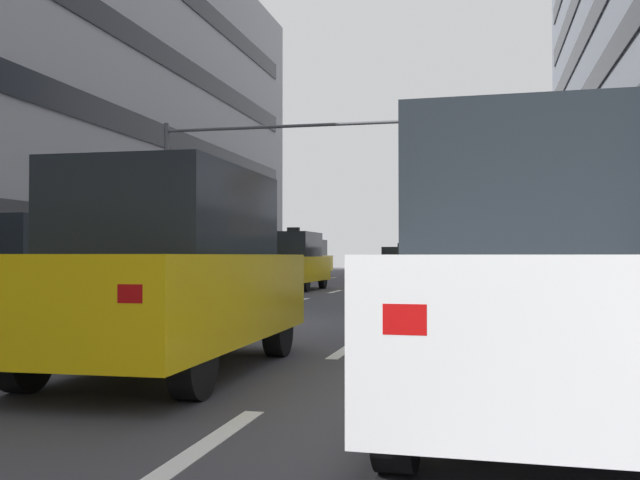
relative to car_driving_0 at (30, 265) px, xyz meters
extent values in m
plane|color=#38383D|center=(4.69, -1.48, -1.05)|extent=(120.00, 120.00, 0.00)
cube|color=silver|center=(1.47, 0.52, -1.05)|extent=(0.16, 2.00, 0.01)
cube|color=silver|center=(1.47, 5.52, -1.05)|extent=(0.16, 2.00, 0.01)
cube|color=silver|center=(1.47, 10.52, -1.05)|extent=(0.16, 2.00, 0.01)
cube|color=silver|center=(1.47, 15.52, -1.05)|extent=(0.16, 2.00, 0.01)
cube|color=silver|center=(1.47, 20.52, -1.05)|extent=(0.16, 2.00, 0.01)
cube|color=silver|center=(1.47, 25.52, -1.05)|extent=(0.16, 2.00, 0.01)
cube|color=silver|center=(1.47, 30.52, -1.05)|extent=(0.16, 2.00, 0.01)
cube|color=silver|center=(4.69, -4.48, -1.05)|extent=(0.16, 2.00, 0.01)
cube|color=silver|center=(4.69, 0.52, -1.05)|extent=(0.16, 2.00, 0.01)
cube|color=silver|center=(4.69, 5.52, -1.05)|extent=(0.16, 2.00, 0.01)
cube|color=silver|center=(4.69, 10.52, -1.05)|extent=(0.16, 2.00, 0.01)
cube|color=silver|center=(4.69, 15.52, -1.05)|extent=(0.16, 2.00, 0.01)
cube|color=silver|center=(4.69, 20.52, -1.05)|extent=(0.16, 2.00, 0.01)
cube|color=silver|center=(4.69, 25.52, -1.05)|extent=(0.16, 2.00, 0.01)
cube|color=silver|center=(4.69, 30.52, -1.05)|extent=(0.16, 2.00, 0.01)
cube|color=silver|center=(7.91, -9.48, -1.05)|extent=(0.16, 2.00, 0.01)
cube|color=silver|center=(7.91, -4.48, -1.05)|extent=(0.16, 2.00, 0.01)
cube|color=silver|center=(7.91, 0.52, -1.05)|extent=(0.16, 2.00, 0.01)
cube|color=silver|center=(7.91, 5.52, -1.05)|extent=(0.16, 2.00, 0.01)
cube|color=silver|center=(7.91, 10.52, -1.05)|extent=(0.16, 2.00, 0.01)
cube|color=silver|center=(7.91, 15.52, -1.05)|extent=(0.16, 2.00, 0.01)
cube|color=silver|center=(7.91, 20.52, -1.05)|extent=(0.16, 2.00, 0.01)
cube|color=silver|center=(7.91, 25.52, -1.05)|extent=(0.16, 2.00, 0.01)
cube|color=silver|center=(7.91, 30.52, -1.05)|extent=(0.16, 2.00, 0.01)
cylinder|color=black|center=(-0.75, 1.36, -0.73)|extent=(0.24, 0.66, 0.66)
cylinder|color=black|center=(0.83, 1.32, -0.73)|extent=(0.24, 0.66, 0.66)
cylinder|color=black|center=(0.75, -1.36, -0.73)|extent=(0.24, 0.66, 0.66)
cube|color=black|center=(0.00, 0.00, -0.28)|extent=(1.96, 4.43, 0.89)
cube|color=black|center=(0.00, 0.00, 0.62)|extent=(1.67, 2.63, 0.89)
cube|color=white|center=(-0.58, 2.16, -0.12)|extent=(0.20, 0.09, 0.14)
cube|color=white|center=(0.70, 2.13, -0.12)|extent=(0.20, 0.09, 0.14)
cylinder|color=black|center=(5.56, -5.39, -0.71)|extent=(0.24, 0.68, 0.68)
cylinder|color=black|center=(7.20, -5.37, -0.71)|extent=(0.24, 0.68, 0.68)
cylinder|color=black|center=(5.59, -8.17, -0.71)|extent=(0.24, 0.68, 0.68)
cylinder|color=black|center=(7.24, -8.15, -0.71)|extent=(0.24, 0.68, 0.68)
cube|color=yellow|center=(6.40, -6.77, -0.25)|extent=(1.96, 4.56, 0.93)
cube|color=black|center=(6.40, -6.77, 0.68)|extent=(1.68, 2.70, 0.93)
cube|color=white|center=(5.71, -4.55, -0.09)|extent=(0.21, 0.09, 0.14)
cube|color=white|center=(7.03, -4.54, -0.09)|extent=(0.21, 0.09, 0.14)
cube|color=red|center=(7.09, -8.99, -0.09)|extent=(0.21, 0.09, 0.14)
cube|color=black|center=(6.40, -6.77, 1.23)|extent=(0.46, 0.21, 0.19)
cylinder|color=black|center=(5.47, 19.87, -0.73)|extent=(0.25, 0.66, 0.65)
cylinder|color=black|center=(7.05, 19.79, -0.73)|extent=(0.25, 0.66, 0.65)
cylinder|color=black|center=(5.34, 17.21, -0.73)|extent=(0.25, 0.66, 0.65)
cylinder|color=black|center=(6.92, 17.13, -0.73)|extent=(0.25, 0.66, 0.65)
cube|color=yellow|center=(6.19, 18.50, -0.41)|extent=(2.03, 4.43, 0.63)
cube|color=black|center=(6.18, 18.30, 0.24)|extent=(1.67, 1.95, 0.67)
cube|color=white|center=(5.66, 20.66, -0.30)|extent=(0.20, 0.09, 0.14)
cube|color=red|center=(5.45, 16.40, -0.30)|extent=(0.20, 0.09, 0.14)
cube|color=white|center=(6.93, 20.60, -0.30)|extent=(0.20, 0.09, 0.14)
cube|color=red|center=(6.72, 16.34, -0.30)|extent=(0.20, 0.09, 0.14)
cube|color=black|center=(6.18, 18.30, 0.66)|extent=(0.44, 0.22, 0.18)
cylinder|color=black|center=(2.19, 12.71, -0.73)|extent=(0.22, 0.65, 0.65)
cylinder|color=black|center=(3.76, 12.70, -0.73)|extent=(0.22, 0.65, 0.65)
cylinder|color=black|center=(2.16, 10.05, -0.73)|extent=(0.22, 0.65, 0.65)
cylinder|color=black|center=(3.73, 10.04, -0.73)|extent=(0.22, 0.65, 0.65)
cube|color=yellow|center=(2.96, 11.37, -0.29)|extent=(1.86, 4.35, 0.89)
cube|color=black|center=(2.96, 11.37, 0.60)|extent=(1.60, 2.58, 0.89)
cube|color=white|center=(2.35, 13.51, -0.13)|extent=(0.20, 0.08, 0.14)
cube|color=red|center=(2.30, 9.25, -0.13)|extent=(0.20, 0.08, 0.14)
cube|color=white|center=(3.62, 13.49, -0.13)|extent=(0.20, 0.08, 0.14)
cube|color=red|center=(3.57, 9.24, -0.13)|extent=(0.20, 0.08, 0.14)
cube|color=black|center=(2.96, 11.37, 1.13)|extent=(0.44, 0.20, 0.18)
cylinder|color=black|center=(-0.95, 27.94, -0.72)|extent=(0.25, 0.68, 0.67)
cylinder|color=black|center=(0.68, 27.87, -0.72)|extent=(0.25, 0.68, 0.67)
cylinder|color=black|center=(-1.06, 25.19, -0.72)|extent=(0.25, 0.68, 0.67)
cylinder|color=black|center=(0.57, 25.13, -0.72)|extent=(0.25, 0.68, 0.67)
cube|color=yellow|center=(-0.19, 26.53, -0.26)|extent=(2.05, 4.55, 0.92)
cube|color=black|center=(-0.19, 26.53, 0.66)|extent=(1.73, 2.71, 0.92)
cube|color=white|center=(-0.76, 28.75, -0.10)|extent=(0.21, 0.09, 0.14)
cube|color=red|center=(-0.93, 24.36, -0.10)|extent=(0.21, 0.09, 0.14)
cube|color=white|center=(0.55, 28.70, -0.10)|extent=(0.21, 0.09, 0.14)
cube|color=red|center=(0.38, 24.31, -0.10)|extent=(0.21, 0.09, 0.14)
cube|color=black|center=(-0.19, 26.53, 1.21)|extent=(0.46, 0.22, 0.18)
cylinder|color=black|center=(9.29, -7.07, -0.72)|extent=(0.25, 0.68, 0.68)
cylinder|color=black|center=(10.93, -7.11, -0.72)|extent=(0.25, 0.68, 0.68)
cylinder|color=black|center=(9.21, -9.83, -0.72)|extent=(0.25, 0.68, 0.68)
cube|color=white|center=(10.07, -8.47, -0.25)|extent=(2.02, 4.56, 0.92)
cube|color=black|center=(10.07, -8.47, 0.67)|extent=(1.72, 2.71, 0.92)
cube|color=white|center=(9.48, -6.24, -0.09)|extent=(0.21, 0.09, 0.14)
cube|color=red|center=(9.35, -10.67, -0.09)|extent=(0.21, 0.09, 0.14)
cube|color=white|center=(10.80, -6.28, -0.09)|extent=(0.21, 0.09, 0.14)
cylinder|color=black|center=(9.34, -0.76, -0.74)|extent=(0.22, 0.63, 0.63)
cylinder|color=black|center=(10.86, -0.80, -0.74)|extent=(0.22, 0.63, 0.63)
cylinder|color=black|center=(9.29, -3.32, -0.74)|extent=(0.22, 0.63, 0.63)
cylinder|color=black|center=(10.80, -3.35, -0.74)|extent=(0.22, 0.63, 0.63)
cube|color=black|center=(10.07, -2.06, -0.44)|extent=(1.84, 4.21, 0.61)
cube|color=black|center=(10.07, -2.25, 0.19)|extent=(1.56, 1.83, 0.64)
cube|color=white|center=(9.51, 0.00, -0.33)|extent=(0.19, 0.08, 0.13)
cube|color=red|center=(9.42, -4.09, -0.33)|extent=(0.19, 0.08, 0.13)
cube|color=white|center=(10.73, -0.03, -0.33)|extent=(0.19, 0.08, 0.13)
cube|color=red|center=(10.64, -4.12, -0.33)|extent=(0.19, 0.08, 0.13)
cylinder|color=black|center=(9.26, 6.17, -0.71)|extent=(0.24, 0.69, 0.69)
cylinder|color=black|center=(10.93, 6.15, -0.71)|extent=(0.24, 0.69, 0.69)
cylinder|color=black|center=(9.22, 3.35, -0.71)|extent=(0.24, 0.69, 0.69)
cylinder|color=black|center=(10.89, 3.33, -0.71)|extent=(0.24, 0.69, 0.69)
cube|color=#474C51|center=(10.07, 4.75, -0.37)|extent=(1.98, 4.62, 0.67)
cube|color=black|center=(10.07, 4.54, 0.31)|extent=(1.70, 2.01, 0.71)
cube|color=white|center=(9.43, 7.01, -0.26)|extent=(0.21, 0.09, 0.15)
cube|color=red|center=(9.37, 2.50, -0.26)|extent=(0.21, 0.09, 0.15)
cube|color=white|center=(10.77, 7.00, -0.26)|extent=(0.21, 0.09, 0.15)
cube|color=red|center=(10.72, 2.48, -0.26)|extent=(0.21, 0.09, 0.15)
cylinder|color=#4C4C51|center=(-2.15, 11.60, 2.18)|extent=(0.18, 0.18, 6.19)
cylinder|color=#4C4C51|center=(3.59, 11.60, 4.97)|extent=(11.48, 0.12, 0.12)
cube|color=black|center=(7.61, 11.60, 4.45)|extent=(0.28, 0.24, 0.84)
sphere|color=#4B0704|center=(7.61, 11.46, 4.71)|extent=(0.17, 0.17, 0.17)
sphere|color=#523505|center=(7.61, 11.46, 4.45)|extent=(0.17, 0.17, 0.17)
sphere|color=green|center=(7.61, 11.46, 4.19)|extent=(0.17, 0.17, 0.17)
cylinder|color=#4C3823|center=(12.46, 11.02, 1.23)|extent=(0.29, 0.29, 4.28)
cylinder|color=#42301E|center=(12.22, 10.46, 2.79)|extent=(1.19, 0.56, 1.26)
cylinder|color=#42301E|center=(12.06, 11.21, 3.19)|extent=(0.46, 0.88, 0.93)
cylinder|color=#42301E|center=(12.04, 10.86, 2.80)|extent=(0.40, 0.92, 1.12)
cylinder|color=#42301E|center=(12.89, 10.68, 3.50)|extent=(0.77, 0.94, 1.28)
cylinder|color=#42301E|center=(12.92, 11.63, 2.72)|extent=(1.30, 0.99, 1.03)
cylinder|color=#4C3823|center=(12.46, 9.35, 1.06)|extent=(0.24, 0.24, 3.94)
cylinder|color=#42301E|center=(12.79, 9.04, 2.40)|extent=(0.69, 0.74, 0.87)
cylinder|color=#42301E|center=(12.14, 8.47, 2.53)|extent=(1.82, 0.73, 1.10)
cylinder|color=#42301E|center=(12.40, 10.24, 3.15)|extent=(1.83, 0.21, 1.23)
cylinder|color=#42301E|center=(12.29, 9.99, 2.36)|extent=(1.35, 0.43, 1.31)
camera|label=1|loc=(9.70, -14.05, 0.20)|focal=40.60mm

